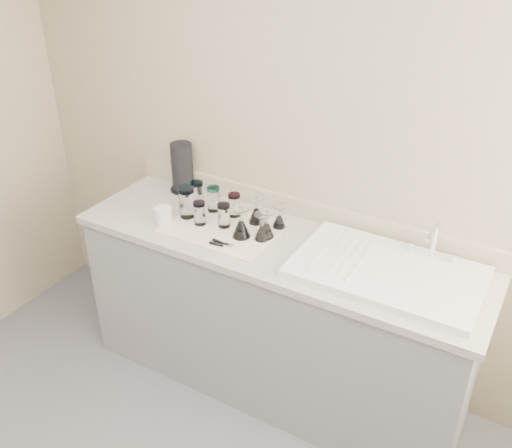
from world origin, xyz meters
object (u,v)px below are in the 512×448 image
Objects in this scene: goblet_back_right at (279,219)px; white_mug at (163,216)px; tumbler_teal at (197,193)px; goblet_front_left at (241,227)px; paper_towel_roll at (182,168)px; goblet_back_left at (257,214)px; tumbler_purple at (234,205)px; goblet_front_right at (262,231)px; goblet_extra at (266,228)px; tumbler_cyan at (213,199)px; tumbler_lavender at (224,215)px; can_opener at (222,244)px; sink_unit at (388,271)px; tumbler_blue at (200,213)px; tumbler_magenta at (187,202)px.

white_mug is at bearing -154.14° from goblet_back_right.
tumbler_teal is 0.49m from goblet_back_right.
goblet_front_left is 0.58× the size of paper_towel_roll.
paper_towel_roll is (-0.55, 0.12, 0.08)m from goblet_back_left.
goblet_front_left is at bearing -88.02° from goblet_back_left.
white_mug is 0.48× the size of paper_towel_roll.
tumbler_purple is 0.45× the size of paper_towel_roll.
goblet_extra is at bearing 78.37° from goblet_front_right.
goblet_back_left is 0.53× the size of paper_towel_roll.
tumbler_teal is at bearing -178.18° from goblet_back_right.
paper_towel_roll is at bearing 159.24° from goblet_front_right.
goblet_front_left is (0.26, -0.15, -0.01)m from tumbler_cyan.
can_opener is at bearing -59.54° from tumbler_lavender.
tumbler_purple is at bearing 110.86° from can_opener.
paper_towel_roll is at bearing 171.22° from goblet_back_right.
goblet_extra is 0.70m from paper_towel_roll.
tumbler_cyan reaches higher than white_mug.
goblet_back_right is at bearing 1.82° from tumbler_teal.
sink_unit reaches higher than goblet_back_left.
sink_unit is at bearing -0.66° from goblet_extra.
goblet_front_left is 1.31× the size of can_opener.
goblet_back_left is at bearing 33.54° from tumbler_blue.
tumbler_teal is 0.25m from white_mug.
paper_towel_roll reaches higher than goblet_front_left.
tumbler_purple is at bearing 2.07° from tumbler_cyan.
goblet_front_right is at bearing 0.16° from tumbler_magenta.
white_mug is at bearing 174.35° from can_opener.
goblet_front_right is at bearing -2.10° from tumbler_lavender.
tumbler_teal is (-1.10, 0.10, 0.06)m from sink_unit.
tumbler_teal is 1.00× the size of goblet_front_right.
goblet_back_right is at bearing 29.59° from tumbler_lavender.
goblet_back_right is 0.98× the size of can_opener.
tumbler_lavender is 0.85× the size of goblet_back_left.
goblet_back_left is (-0.73, 0.10, 0.04)m from sink_unit.
sink_unit is at bearing 1.10° from tumbler_lavender.
goblet_back_left is 0.16m from goblet_front_left.
sink_unit is 6.60× the size of can_opener.
tumbler_purple is 0.27m from goblet_front_right.
goblet_extra is (0.23, 0.02, -0.02)m from tumbler_lavender.
tumbler_blue is at bearing -17.16° from tumbler_magenta.
paper_towel_roll reaches higher than sink_unit.
goblet_back_right is 0.90× the size of goblet_front_right.
tumbler_magenta reaches higher than goblet_extra.
tumbler_lavender is 0.45× the size of paper_towel_roll.
tumbler_purple reaches higher than tumbler_blue.
tumbler_lavender is 0.94× the size of white_mug.
can_opener is (0.31, -0.15, -0.08)m from tumbler_magenta.
goblet_extra is 0.54m from white_mug.
goblet_front_right is at bearing 12.30° from white_mug.
tumbler_blue is at bearing -174.65° from goblet_front_right.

